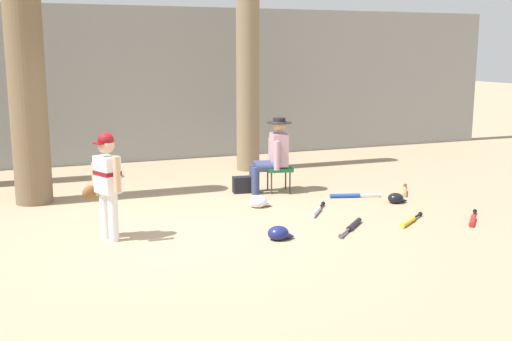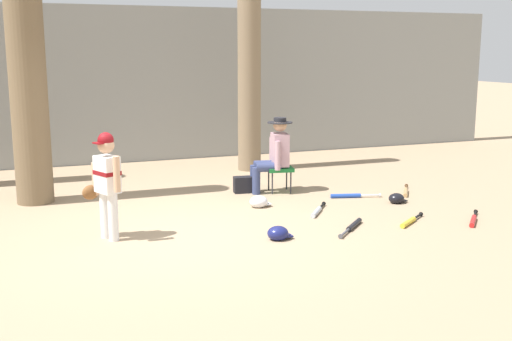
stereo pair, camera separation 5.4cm
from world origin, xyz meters
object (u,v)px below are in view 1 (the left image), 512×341
object	(u,v)px
seated_spectator	(273,153)
bat_yellow_trainer	(409,221)
bat_red_barrel	(473,220)
bat_aluminum_silver	(317,211)
batting_helmet_navy	(278,233)
tree_behind_spectator	(248,42)
handbag_beside_stool	(244,185)
bat_wood_tan	(405,191)
bat_black_composite	(353,226)
batting_helmet_white	(258,202)
bat_blue_youth	(349,196)
tree_near_player	(26,69)
folding_stool	(279,170)
young_ballplayer	(106,179)
batting_helmet_black	(396,198)

from	to	relation	value
seated_spectator	bat_yellow_trainer	xyz separation A→B (m)	(0.96, -2.38, -0.61)
seated_spectator	bat_red_barrel	world-z (taller)	seated_spectator
bat_aluminum_silver	batting_helmet_navy	world-z (taller)	batting_helmet_navy
tree_behind_spectator	bat_yellow_trainer	bearing A→B (deg)	-81.48
handbag_beside_stool	batting_helmet_navy	xyz separation A→B (m)	(-0.49, -2.53, -0.05)
tree_behind_spectator	bat_red_barrel	world-z (taller)	tree_behind_spectator
bat_red_barrel	batting_helmet_navy	xyz separation A→B (m)	(-2.72, 0.22, 0.04)
handbag_beside_stool	bat_wood_tan	distance (m)	2.58
bat_black_composite	batting_helmet_navy	world-z (taller)	batting_helmet_navy
bat_black_composite	batting_helmet_white	distance (m)	1.64
bat_wood_tan	bat_yellow_trainer	bearing A→B (deg)	-122.57
seated_spectator	handbag_beside_stool	bearing A→B (deg)	163.90
bat_black_composite	bat_blue_youth	bearing A→B (deg)	61.98
bat_yellow_trainer	bat_wood_tan	bearing A→B (deg)	57.43
bat_blue_youth	bat_black_composite	bearing A→B (deg)	-118.02
bat_wood_tan	bat_blue_youth	distance (m)	0.98
tree_near_player	batting_helmet_white	size ratio (longest dim) A/B	15.31
tree_near_player	folding_stool	bearing A→B (deg)	-10.13
young_ballplayer	batting_helmet_navy	world-z (taller)	young_ballplayer
young_ballplayer	bat_yellow_trainer	xyz separation A→B (m)	(3.80, -0.74, -0.71)
folding_stool	bat_red_barrel	distance (m)	3.12
young_ballplayer	batting_helmet_black	distance (m)	4.34
bat_red_barrel	seated_spectator	bearing A→B (deg)	124.24
bat_red_barrel	bat_aluminum_silver	bearing A→B (deg)	146.17
batting_helmet_white	young_ballplayer	bearing A→B (deg)	-160.23
bat_black_composite	handbag_beside_stool	bearing A→B (deg)	103.76
seated_spectator	bat_blue_youth	size ratio (longest dim) A/B	1.55
handbag_beside_stool	bat_black_composite	size ratio (longest dim) A/B	0.53
young_ballplayer	bat_wood_tan	bearing A→B (deg)	9.31
young_ballplayer	bat_aluminum_silver	bearing A→B (deg)	3.58
handbag_beside_stool	bat_aluminum_silver	xyz separation A→B (m)	(0.51, -1.59, -0.10)
bat_black_composite	bat_red_barrel	distance (m)	1.67
bat_black_composite	bat_aluminum_silver	distance (m)	0.84
bat_red_barrel	tree_near_player	bearing A→B (deg)	148.78
batting_helmet_white	batting_helmet_navy	world-z (taller)	batting_helmet_white
bat_black_composite	batting_helmet_black	xyz separation A→B (m)	(1.29, 0.96, 0.04)
bat_blue_youth	seated_spectator	bearing A→B (deg)	139.97
folding_stool	bat_red_barrel	world-z (taller)	folding_stool
seated_spectator	bat_black_composite	bearing A→B (deg)	-86.41
young_ballplayer	bat_red_barrel	bearing A→B (deg)	-11.93
bat_yellow_trainer	batting_helmet_white	xyz separation A→B (m)	(-1.53, 1.55, 0.05)
handbag_beside_stool	bat_red_barrel	xyz separation A→B (m)	(2.24, -2.76, -0.10)
folding_stool	bat_wood_tan	world-z (taller)	folding_stool
seated_spectator	handbag_beside_stool	distance (m)	0.69
batting_helmet_black	folding_stool	bearing A→B (deg)	135.17
tree_behind_spectator	bat_black_composite	bearing A→B (deg)	-92.20
bat_aluminum_silver	batting_helmet_black	xyz separation A→B (m)	(1.38, 0.12, 0.04)
bat_black_composite	bat_blue_youth	distance (m)	1.71
young_ballplayer	bat_black_composite	distance (m)	3.14
bat_wood_tan	bat_aluminum_silver	world-z (taller)	same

